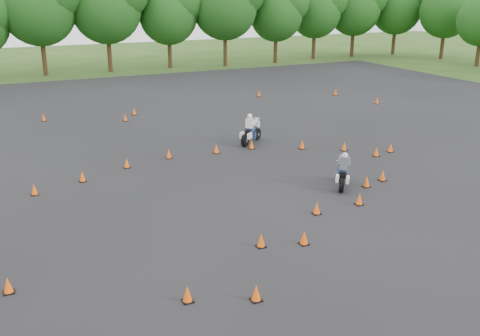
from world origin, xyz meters
The scene contains 6 objects.
ground centered at (0.00, 0.00, 0.00)m, with size 140.00×140.00×0.00m, color #2D5119.
asphalt_pad centered at (0.00, 6.00, 0.01)m, with size 62.00×62.00×0.00m, color black.
treeline centered at (3.26, 34.97, 4.66)m, with size 87.08×32.70×10.79m.
traffic_cones centered at (-0.29, 5.08, 0.23)m, with size 33.45×33.02×0.45m.
rider_grey centered at (4.34, 3.20, 0.78)m, with size 2.00×0.61×1.55m, color #484950, non-canonical shape.
rider_white centered at (3.90, 10.83, 0.83)m, with size 2.15×0.66×1.66m, color beige, non-canonical shape.
Camera 1 is at (-8.60, -14.24, 7.99)m, focal length 40.00 mm.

